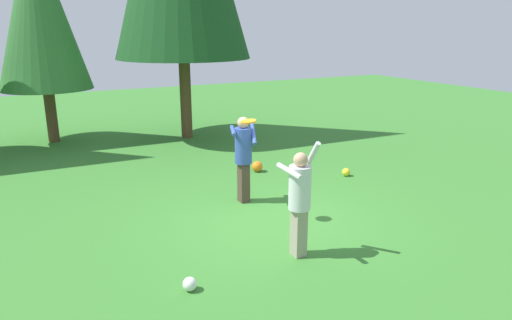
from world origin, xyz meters
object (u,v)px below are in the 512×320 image
(person_thrower, at_px, (300,195))
(tree_left, at_px, (38,8))
(person_catcher, at_px, (243,152))
(ball_orange, at_px, (257,166))
(frisbee, at_px, (249,121))
(ball_white, at_px, (190,284))
(ball_yellow, at_px, (346,172))

(person_thrower, distance_m, tree_left, 10.67)
(person_catcher, xyz_separation_m, ball_orange, (1.18, 1.67, -0.91))
(person_thrower, xyz_separation_m, tree_left, (-2.73, 9.88, 2.97))
(ball_orange, bearing_deg, frisbee, -120.32)
(person_thrower, bearing_deg, ball_white, 92.48)
(ball_orange, height_order, ball_white, ball_orange)
(person_catcher, relative_size, ball_orange, 6.58)
(ball_white, bearing_deg, person_catcher, 51.79)
(person_thrower, xyz_separation_m, person_catcher, (0.26, 2.49, 0.05))
(person_thrower, xyz_separation_m, ball_white, (-1.85, -0.19, -0.90))
(person_thrower, height_order, tree_left, tree_left)
(person_thrower, height_order, ball_white, person_thrower)
(person_thrower, distance_m, ball_white, 2.07)
(person_catcher, bearing_deg, tree_left, -137.60)
(person_catcher, relative_size, ball_yellow, 8.95)
(person_thrower, relative_size, tree_left, 0.29)
(person_catcher, distance_m, frisbee, 1.31)
(person_catcher, bearing_deg, frisbee, -0.00)
(person_catcher, xyz_separation_m, ball_white, (-2.11, -2.68, -0.95))
(ball_orange, relative_size, tree_left, 0.04)
(ball_orange, relative_size, ball_white, 1.37)
(frisbee, relative_size, ball_white, 1.43)
(ball_yellow, bearing_deg, frisbee, -157.73)
(frisbee, xyz_separation_m, tree_left, (-2.64, 8.34, 2.10))
(person_catcher, bearing_deg, ball_white, -17.86)
(person_catcher, height_order, tree_left, tree_left)
(person_thrower, distance_m, person_catcher, 2.50)
(frisbee, distance_m, ball_orange, 3.50)
(ball_white, distance_m, tree_left, 10.82)
(person_thrower, bearing_deg, tree_left, 12.00)
(frisbee, bearing_deg, tree_left, 107.56)
(tree_left, bearing_deg, person_thrower, -74.54)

